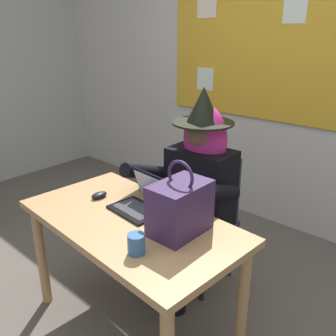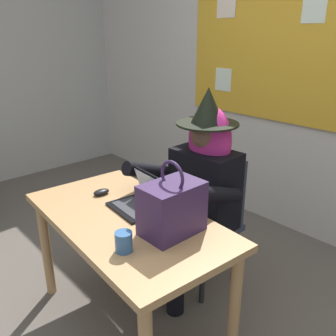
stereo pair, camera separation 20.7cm
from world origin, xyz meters
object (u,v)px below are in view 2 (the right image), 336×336
at_px(desk_main, 127,233).
at_px(chair_at_desk, 210,213).
at_px(laptop, 140,200).
at_px(coffee_mug, 124,242).
at_px(computer_mouse, 101,192).
at_px(handbag, 172,208).
at_px(person_costumed, 199,182).

height_order(desk_main, chair_at_desk, chair_at_desk).
bearing_deg(laptop, coffee_mug, -42.64).
bearing_deg(computer_mouse, handbag, 4.73).
distance_m(chair_at_desk, computer_mouse, 0.76).
bearing_deg(laptop, computer_mouse, -160.49).
xyz_separation_m(handbag, coffee_mug, (-0.02, -0.27, -0.09)).
height_order(handbag, coffee_mug, handbag).
bearing_deg(chair_at_desk, coffee_mug, 15.18).
bearing_deg(coffee_mug, computer_mouse, 156.74).
relative_size(person_costumed, coffee_mug, 14.28).
distance_m(chair_at_desk, laptop, 0.63).
bearing_deg(computer_mouse, chair_at_desk, 65.93).
height_order(person_costumed, handbag, person_costumed).
relative_size(chair_at_desk, laptop, 2.82).
distance_m(desk_main, computer_mouse, 0.35).
xyz_separation_m(desk_main, chair_at_desk, (-0.00, 0.70, -0.13)).
xyz_separation_m(computer_mouse, coffee_mug, (0.59, -0.25, 0.03)).
bearing_deg(laptop, person_costumed, 90.94).
height_order(laptop, computer_mouse, laptop).
height_order(chair_at_desk, coffee_mug, chair_at_desk).
relative_size(desk_main, coffee_mug, 13.57).
distance_m(person_costumed, laptop, 0.45).
height_order(desk_main, laptop, laptop).
bearing_deg(laptop, chair_at_desk, 92.38).
xyz_separation_m(chair_at_desk, handbag, (0.29, -0.62, 0.36)).
distance_m(laptop, handbag, 0.33).
xyz_separation_m(chair_at_desk, computer_mouse, (-0.32, -0.64, 0.25)).
bearing_deg(person_costumed, desk_main, -2.94).
distance_m(handbag, coffee_mug, 0.29).
bearing_deg(chair_at_desk, laptop, -4.24).
xyz_separation_m(desk_main, computer_mouse, (-0.33, 0.05, 0.12)).
relative_size(person_costumed, laptop, 4.30).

